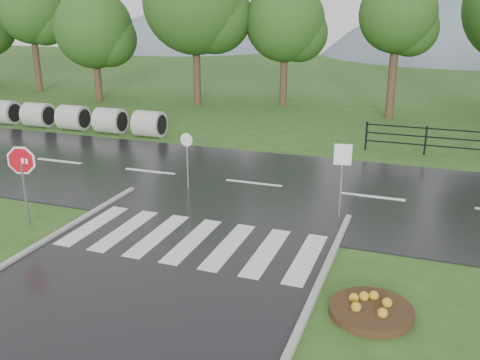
% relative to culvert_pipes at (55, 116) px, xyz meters
% --- Properties ---
extents(ground, '(120.00, 120.00, 0.00)m').
position_rel_culvert_pipes_xyz_m(ground, '(12.02, -15.00, -0.60)').
color(ground, '#2B531B').
rests_on(ground, ground).
extents(main_road, '(90.00, 8.00, 0.04)m').
position_rel_culvert_pipes_xyz_m(main_road, '(12.02, -5.00, -0.60)').
color(main_road, black).
rests_on(main_road, ground).
extents(crosswalk, '(6.50, 2.80, 0.02)m').
position_rel_culvert_pipes_xyz_m(crosswalk, '(12.02, -10.00, -0.54)').
color(crosswalk, silver).
rests_on(crosswalk, ground).
extents(hills, '(102.00, 48.00, 48.00)m').
position_rel_culvert_pipes_xyz_m(hills, '(15.51, 50.00, -16.14)').
color(hills, slate).
rests_on(hills, ground).
extents(treeline, '(83.20, 5.20, 10.00)m').
position_rel_culvert_pipes_xyz_m(treeline, '(13.02, 9.00, -0.60)').
color(treeline, '#204816').
rests_on(treeline, ground).
extents(culvert_pipes, '(11.80, 1.20, 1.20)m').
position_rel_culvert_pipes_xyz_m(culvert_pipes, '(0.00, 0.00, 0.00)').
color(culvert_pipes, '#9E9B93').
rests_on(culvert_pipes, ground).
extents(stop_sign, '(1.04, 0.30, 2.41)m').
position_rel_culvert_pipes_xyz_m(stop_sign, '(7.24, -10.47, 1.09)').
color(stop_sign, '#939399').
rests_on(stop_sign, ground).
extents(flower_bed, '(1.67, 1.67, 0.33)m').
position_rel_culvert_pipes_xyz_m(flower_bed, '(16.77, -11.88, -0.48)').
color(flower_bed, '#332111').
rests_on(flower_bed, ground).
extents(reg_sign_small, '(0.49, 0.11, 2.20)m').
position_rel_culvert_pipes_xyz_m(reg_sign_small, '(15.30, -7.07, 0.96)').
color(reg_sign_small, '#939399').
rests_on(reg_sign_small, ground).
extents(reg_sign_round, '(0.44, 0.08, 1.90)m').
position_rel_culvert_pipes_xyz_m(reg_sign_round, '(10.09, -6.15, 0.63)').
color(reg_sign_round, '#939399').
rests_on(reg_sign_round, ground).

